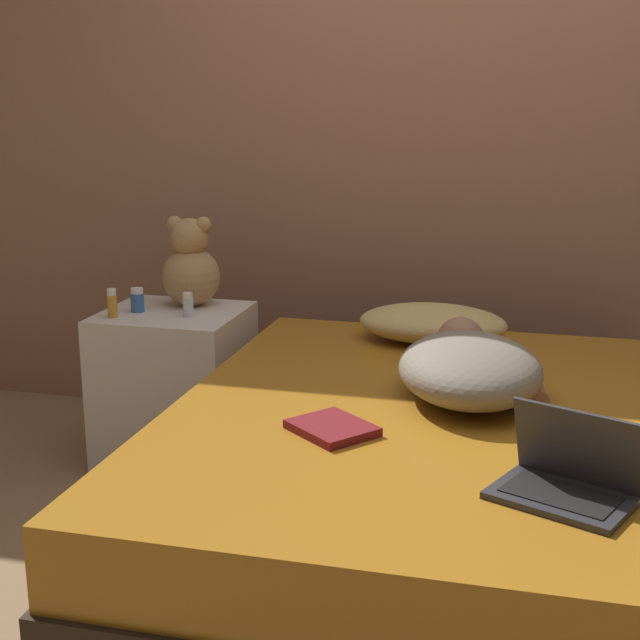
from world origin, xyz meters
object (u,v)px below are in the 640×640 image
Objects in this scene: person_lying at (470,367)px; bottle_blue at (137,300)px; pillow at (433,323)px; bottle_amber at (112,303)px; book at (332,428)px; bottle_clear at (188,305)px; laptop at (566,478)px; teddy_bear at (191,267)px.

bottle_blue is (-1.29, 0.45, 0.03)m from person_lying.
pillow is 1.12m from bottle_blue.
bottle_amber is at bearing 155.47° from person_lying.
bottle_blue is 1.29m from book.
bottle_amber reaches higher than bottle_blue.
bottle_blue is at bearing 172.74° from bottle_clear.
laptop is 3.79× the size of bottle_blue.
teddy_bear is at bearing 108.24° from bottle_clear.
laptop is 1.90m from bottle_amber.
bottle_amber is 1.27m from book.
laptop is at bearing -41.95° from teddy_bear.
laptop is 3.22× the size of bottle_amber.
laptop is (0.45, -1.23, -0.02)m from pillow.
pillow is at bearing 81.64° from book.
pillow is 5.86× the size of bottle_blue.
bottle_amber is (-1.34, 0.35, 0.04)m from person_lying.
laptop is 1.92m from bottle_blue.
bottle_clear is 0.28m from bottle_amber.
bottle_amber is 0.12m from bottle_blue.
pillow is at bearing -1.71° from teddy_bear.
teddy_bear is (-1.40, 1.26, 0.18)m from laptop.
laptop reaches higher than book.
bottle_amber is (-0.21, -0.26, -0.10)m from teddy_bear.
teddy_bear is at bearing 161.87° from laptop.
teddy_bear is at bearing 50.62° from bottle_amber.
teddy_bear is at bearing 141.96° from person_lying.
teddy_bear reaches higher than laptop.
bottle_blue is at bearing 168.41° from laptop.
pillow is at bearing 9.61° from bottle_clear.
bottle_clear is at bearing -71.76° from teddy_bear.
person_lying and bottle_amber have the same top height.
bottle_clear is (-1.07, 0.43, 0.03)m from person_lying.
person_lying is at bearing -19.36° from bottle_blue.
bottle_amber is at bearing -168.92° from pillow.
bottle_blue is (-0.16, -0.15, -0.11)m from teddy_bear.
person_lying is at bearing -21.64° from bottle_clear.
person_lying reaches higher than bottle_blue.
bottle_amber reaches higher than pillow.
bottle_blue is at bearing -136.26° from teddy_bear.
teddy_bear is at bearing 43.74° from bottle_blue.
pillow is 1.54× the size of teddy_bear.
person_lying is 2.72× the size of book.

